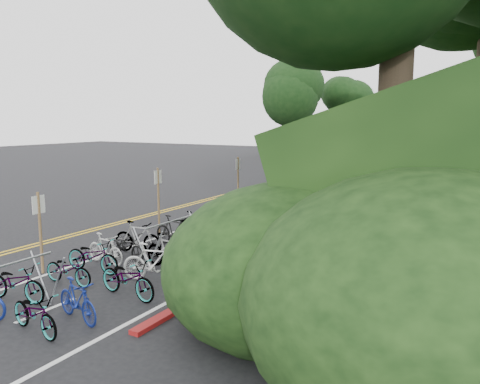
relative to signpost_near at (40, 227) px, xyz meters
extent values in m
plane|color=black|center=(-0.79, 0.32, -1.33)|extent=(120.00, 120.00, 0.00)
cube|color=gold|center=(-2.94, 10.32, -1.32)|extent=(0.12, 80.00, 0.01)
cube|color=gold|center=(-2.64, 10.32, -1.32)|extent=(0.12, 80.00, 0.01)
cube|color=silver|center=(0.21, 10.32, -1.32)|extent=(0.12, 80.00, 0.01)
cube|color=silver|center=(4.41, 10.32, -1.32)|extent=(0.12, 80.00, 0.01)
cube|color=silver|center=(2.31, -1.68, -1.32)|extent=(0.10, 1.60, 0.01)
cube|color=silver|center=(2.31, 4.32, -1.32)|extent=(0.10, 1.60, 0.01)
cube|color=silver|center=(2.31, 10.32, -1.32)|extent=(0.10, 1.60, 0.01)
cube|color=silver|center=(2.31, 16.32, -1.32)|extent=(0.10, 1.60, 0.01)
cube|color=silver|center=(2.31, 22.32, -1.32)|extent=(0.10, 1.60, 0.01)
cube|color=silver|center=(2.31, 28.32, -1.32)|extent=(0.10, 1.60, 0.01)
cube|color=silver|center=(2.31, 34.32, -1.32)|extent=(0.10, 1.60, 0.01)
cube|color=maroon|center=(4.91, 12.32, -1.28)|extent=(0.25, 28.00, 0.10)
cube|color=#382819|center=(5.61, 22.32, -1.25)|extent=(1.40, 44.00, 0.16)
ellipsoid|color=#284C19|center=(6.41, 3.32, -0.29)|extent=(2.00, 2.80, 1.60)
ellipsoid|color=#284C19|center=(7.21, 8.32, 0.22)|extent=(2.60, 3.64, 2.08)
ellipsoid|color=#284C19|center=(8.41, 14.32, 0.66)|extent=(2.20, 3.08, 1.76)
ellipsoid|color=#284C19|center=(7.01, 20.32, 0.23)|extent=(3.00, 4.20, 2.40)
ellipsoid|color=#284C19|center=(7.71, 26.32, 0.40)|extent=(2.40, 3.36, 1.92)
ellipsoid|color=#284C19|center=(9.01, 30.32, 1.08)|extent=(2.80, 3.92, 2.24)
ellipsoid|color=#284C19|center=(6.21, 6.32, -0.43)|extent=(1.80, 2.52, 1.44)
ellipsoid|color=#284C19|center=(9.21, 18.32, 1.27)|extent=(3.20, 4.48, 2.56)
ellipsoid|color=black|center=(7.21, 0.82, -0.12)|extent=(5.28, 6.16, 3.52)
ellipsoid|color=black|center=(10.21, -0.18, 0.10)|extent=(6.24, 7.28, 4.16)
cylinder|color=#2D2319|center=(8.71, 3.32, 2.50)|extent=(0.78, 0.78, 5.25)
cylinder|color=#2D2319|center=(-9.79, 42.32, 1.30)|extent=(0.78, 0.78, 5.25)
ellipsoid|color=black|center=(-9.79, 42.32, 6.07)|extent=(7.18, 7.18, 6.82)
cylinder|color=#2D2319|center=(-6.79, 50.32, 1.09)|extent=(0.76, 0.76, 4.84)
ellipsoid|color=black|center=(-6.79, 50.32, 5.40)|extent=(6.28, 6.28, 5.97)
cylinder|color=#8F9299|center=(1.86, -1.45, -0.70)|extent=(0.63, 0.04, 1.23)
cylinder|color=#8F9299|center=(2.42, -1.45, -0.70)|extent=(0.63, 0.04, 1.23)
cylinder|color=#8F9299|center=(2.21, 3.32, -0.18)|extent=(0.05, 3.00, 0.05)
cylinder|color=#8F9299|center=(1.93, 1.92, -0.75)|extent=(0.58, 0.04, 1.13)
cylinder|color=#8F9299|center=(2.49, 1.92, -0.75)|extent=(0.58, 0.04, 1.13)
cylinder|color=#8F9299|center=(1.93, 4.72, -0.75)|extent=(0.58, 0.04, 1.13)
cylinder|color=#8F9299|center=(2.49, 4.72, -0.75)|extent=(0.58, 0.04, 1.13)
cylinder|color=#8F9299|center=(2.21, 8.32, -0.18)|extent=(0.05, 3.00, 0.05)
cylinder|color=#8F9299|center=(1.93, 6.92, -0.75)|extent=(0.58, 0.04, 1.13)
cylinder|color=#8F9299|center=(2.49, 6.92, -0.75)|extent=(0.58, 0.04, 1.13)
cylinder|color=#8F9299|center=(1.93, 9.72, -0.75)|extent=(0.58, 0.04, 1.13)
cylinder|color=#8F9299|center=(2.49, 9.72, -0.75)|extent=(0.58, 0.04, 1.13)
cylinder|color=#8F9299|center=(2.21, 13.32, -0.18)|extent=(0.05, 3.00, 0.05)
cylinder|color=#8F9299|center=(1.93, 11.92, -0.75)|extent=(0.58, 0.04, 1.13)
cylinder|color=#8F9299|center=(2.49, 11.92, -0.75)|extent=(0.58, 0.04, 1.13)
cylinder|color=#8F9299|center=(1.93, 14.72, -0.75)|extent=(0.58, 0.04, 1.13)
cylinder|color=#8F9299|center=(2.49, 14.72, -0.75)|extent=(0.58, 0.04, 1.13)
cylinder|color=#8F9299|center=(2.21, 18.32, -0.18)|extent=(0.05, 3.00, 0.05)
cylinder|color=#8F9299|center=(1.93, 16.92, -0.75)|extent=(0.58, 0.04, 1.13)
cylinder|color=#8F9299|center=(2.49, 16.92, -0.75)|extent=(0.58, 0.04, 1.13)
cylinder|color=#8F9299|center=(1.93, 19.72, -0.75)|extent=(0.58, 0.04, 1.13)
cylinder|color=#8F9299|center=(2.49, 19.72, -0.75)|extent=(0.58, 0.04, 1.13)
cylinder|color=#8F9299|center=(2.21, 23.32, -0.18)|extent=(0.05, 3.00, 0.05)
cylinder|color=#8F9299|center=(1.93, 21.92, -0.75)|extent=(0.58, 0.04, 1.13)
cylinder|color=#8F9299|center=(2.49, 21.92, -0.75)|extent=(0.58, 0.04, 1.13)
cylinder|color=#8F9299|center=(1.93, 24.72, -0.75)|extent=(0.58, 0.04, 1.13)
cylinder|color=#8F9299|center=(2.49, 24.72, -0.75)|extent=(0.58, 0.04, 1.13)
cylinder|color=brown|center=(0.00, 0.00, -0.17)|extent=(0.08, 0.08, 2.31)
cube|color=silver|center=(0.00, 0.00, 0.63)|extent=(0.02, 0.40, 0.50)
cylinder|color=brown|center=(-0.19, 5.32, -0.08)|extent=(0.08, 0.08, 2.50)
cube|color=silver|center=(-0.19, 5.32, 0.82)|extent=(0.02, 0.40, 0.50)
cylinder|color=brown|center=(-0.19, 11.32, -0.08)|extent=(0.08, 0.08, 2.50)
cube|color=silver|center=(-0.19, 11.32, 0.82)|extent=(0.02, 0.40, 0.50)
cylinder|color=brown|center=(-0.19, 17.32, -0.08)|extent=(0.08, 0.08, 2.50)
cube|color=silver|center=(-0.19, 17.32, 0.82)|extent=(0.02, 0.40, 0.50)
cylinder|color=brown|center=(-0.19, 23.32, -0.08)|extent=(0.08, 0.08, 2.50)
cube|color=silver|center=(-0.19, 23.32, 0.82)|extent=(0.02, 0.40, 0.50)
imported|color=beige|center=(0.91, 1.50, -0.87)|extent=(0.59, 1.57, 0.92)
imported|color=slate|center=(3.11, -2.55, -0.90)|extent=(0.80, 1.69, 0.85)
imported|color=slate|center=(1.22, -1.66, -0.87)|extent=(0.86, 1.82, 0.92)
imported|color=navy|center=(3.39, -1.72, -0.87)|extent=(0.78, 1.59, 0.92)
imported|color=slate|center=(1.39, -0.27, -0.91)|extent=(0.61, 1.61, 0.83)
imported|color=slate|center=(3.36, -0.16, -0.84)|extent=(0.85, 1.91, 0.97)
imported|color=slate|center=(1.19, 0.76, -0.85)|extent=(0.76, 1.86, 0.95)
imported|color=beige|center=(3.18, 1.00, -0.80)|extent=(0.98, 1.81, 1.05)
imported|color=black|center=(1.17, 2.11, -0.89)|extent=(0.84, 1.73, 0.87)
imported|color=slate|center=(2.84, 2.04, -0.81)|extent=(0.69, 1.76, 1.03)
imported|color=slate|center=(0.96, 2.87, -0.81)|extent=(0.73, 1.79, 1.04)
imported|color=beige|center=(3.09, 2.88, -0.82)|extent=(0.73, 1.75, 1.02)
imported|color=black|center=(1.48, 4.10, -0.80)|extent=(0.76, 1.82, 1.06)
imported|color=slate|center=(3.01, 4.14, -0.84)|extent=(0.57, 1.65, 0.97)
imported|color=slate|center=(1.42, 5.37, -0.84)|extent=(0.78, 1.68, 0.97)
imported|color=beige|center=(3.14, 5.24, -0.85)|extent=(1.13, 1.92, 0.95)
camera|label=1|loc=(11.12, -8.23, 2.94)|focal=35.00mm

